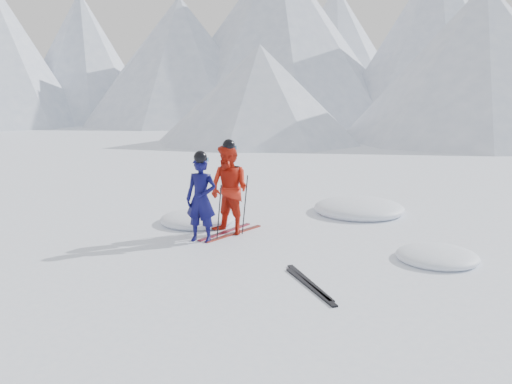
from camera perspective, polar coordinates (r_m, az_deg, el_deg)
The scene contains 12 objects.
ground at distance 9.24m, azimuth 6.46°, elevation -8.31°, with size 160.00×160.00×0.00m, color white.
skier_blue at distance 10.80m, azimuth -5.80°, elevation -0.77°, with size 0.63×0.41×1.72m, color #0B0B43.
skier_red at distance 11.32m, azimuth -2.85°, elevation 0.26°, with size 0.92×0.72×1.89m, color red.
pole_blue_left at distance 11.16m, azimuth -6.42°, elevation -1.90°, with size 0.02×0.02×1.15m, color black.
pole_blue_right at distance 10.88m, azimuth -3.91°, elevation -2.19°, with size 0.02×0.02×1.15m, color black.
pole_red_left at distance 11.75m, azimuth -3.22°, elevation -0.92°, with size 0.02×0.02×1.26m, color black.
pole_red_right at distance 11.32m, azimuth -1.17°, elevation -1.36°, with size 0.02×0.02×1.26m, color black.
ski_worn_left at distance 11.60m, azimuth -3.27°, elevation -4.20°, with size 0.09×1.70×0.03m, color black.
ski_worn_right at distance 11.45m, azimuth -2.33°, elevation -4.39°, with size 0.09×1.70×0.03m, color black.
ski_loose_a at distance 8.70m, azimuth 5.60°, elevation -9.42°, with size 0.09×1.70×0.03m, color black.
ski_loose_b at distance 8.53m, azimuth 5.68°, elevation -9.84°, with size 0.09×1.70×0.03m, color black.
snow_lumps at distance 12.66m, azimuth 7.42°, elevation -3.07°, with size 6.91×5.07×0.49m.
Camera 1 is at (4.24, -7.63, 3.01)m, focal length 38.00 mm.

